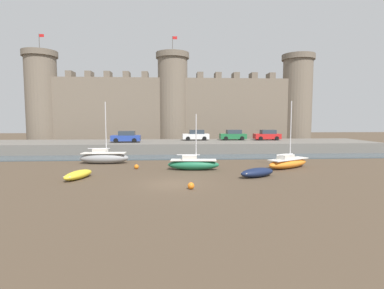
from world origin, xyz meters
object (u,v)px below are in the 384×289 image
Objects in this scene: sailboat_midflat_left at (288,162)px; car_quay_east at (267,135)px; mooring_buoy_near_channel at (191,186)px; car_quay_centre_east at (233,135)px; mooring_buoy_near_shore at (136,167)px; car_quay_centre_west at (196,135)px; sailboat_midflat_centre at (104,157)px; car_quay_west at (126,137)px; rowboat_foreground_left at (78,175)px; rowboat_near_channel_left at (257,172)px; sailboat_near_channel_right at (193,164)px.

sailboat_midflat_left reaches higher than car_quay_east.
mooring_buoy_near_channel is 27.52m from car_quay_centre_east.
mooring_buoy_near_shore is 0.11× the size of car_quay_centre_west.
car_quay_centre_east is at bearing 53.67° from mooring_buoy_near_shore.
sailboat_midflat_centre is at bearing -148.86° from car_quay_east.
sailboat_midflat_centre is at bearing 136.39° from mooring_buoy_near_shore.
mooring_buoy_near_channel is (-10.02, -8.13, -0.33)m from sailboat_midflat_left.
rowboat_foreground_left is at bearing -92.94° from car_quay_west.
rowboat_near_channel_left is 16.73m from sailboat_midflat_centre.
sailboat_midflat_left is 12.91m from mooring_buoy_near_channel.
sailboat_near_channel_right is at bearing -95.15° from car_quay_centre_west.
car_quay_centre_east is at bearing 67.84° from sailboat_near_channel_right.
mooring_buoy_near_shore is 9.80m from mooring_buoy_near_channel.
car_quay_centre_east is (8.20, 26.19, 2.01)m from mooring_buoy_near_channel.
sailboat_midflat_centre reaches higher than sailboat_near_channel_right.
car_quay_west is (-13.68, 18.93, 1.84)m from rowboat_near_channel_left.
car_quay_east is (18.30, 17.19, 2.02)m from mooring_buoy_near_shore.
car_quay_west is at bearing 140.68° from sailboat_midflat_left.
sailboat_midflat_centre is 1.61× the size of car_quay_east.
sailboat_midflat_left reaches higher than car_quay_centre_east.
sailboat_midflat_centre is 21.93m from car_quay_centre_east.
mooring_buoy_near_shore is 0.95× the size of mooring_buoy_near_channel.
sailboat_midflat_centre reaches higher than mooring_buoy_near_channel.
car_quay_centre_west is (1.67, 18.53, 1.66)m from sailboat_near_channel_right.
sailboat_midflat_left reaches higher than car_quay_centre_west.
car_quay_west is at bearing 102.47° from mooring_buoy_near_shore.
car_quay_west is (-16.13, -3.37, 0.00)m from car_quay_centre_east.
sailboat_midflat_left reaches higher than mooring_buoy_near_channel.
mooring_buoy_near_channel is (-0.67, -7.70, -0.35)m from sailboat_near_channel_right.
mooring_buoy_near_shore is 19.15m from car_quay_centre_west.
rowboat_foreground_left is (-14.64, 0.19, -0.05)m from rowboat_near_channel_left.
sailboat_midflat_centre is 5.46m from mooring_buoy_near_shore.
rowboat_near_channel_left is 7.47× the size of mooring_buoy_near_channel.
rowboat_near_channel_left is 7.90× the size of mooring_buoy_near_shore.
sailboat_near_channel_right is at bearing -9.02° from mooring_buoy_near_shore.
car_quay_centre_east reaches higher than mooring_buoy_near_channel.
car_quay_east is 11.21m from car_quay_centre_west.
car_quay_centre_west reaches higher than mooring_buoy_near_shore.
sailboat_midflat_left reaches higher than mooring_buoy_near_shore.
sailboat_midflat_centre is 17.83m from car_quay_centre_west.
sailboat_midflat_left is 18.04m from car_quay_east.
sailboat_near_channel_right reaches higher than car_quay_west.
rowboat_foreground_left is at bearing -167.91° from sailboat_midflat_left.
car_quay_east is at bearing 54.52° from sailboat_near_channel_right.
car_quay_east reaches higher than mooring_buoy_near_shore.
mooring_buoy_near_channel is at bearing -94.97° from sailboat_near_channel_right.
sailboat_midflat_left is 1.59× the size of car_quay_centre_west.
sailboat_near_channel_right is at bearing 20.71° from rowboat_foreground_left.
sailboat_near_channel_right is at bearing -177.33° from sailboat_midflat_left.
car_quay_east reaches higher than mooring_buoy_near_channel.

